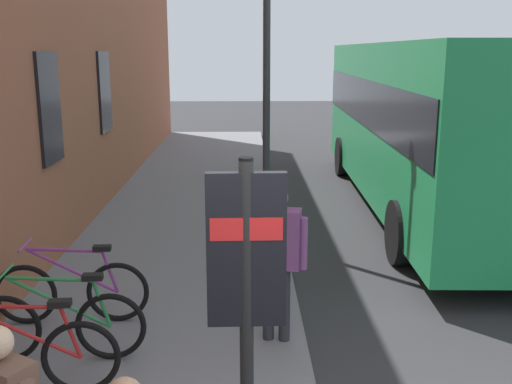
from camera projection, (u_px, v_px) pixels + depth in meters
ground at (347, 252)px, 9.72m from camera, size 60.00×60.00×0.00m
sidewalk_pavement at (189, 217)px, 11.59m from camera, size 24.00×3.50×0.12m
bicycle_under_window at (23, 357)px, 5.38m from camera, size 0.48×1.77×0.97m
bicycle_end_of_row at (59, 325)px, 6.01m from camera, size 0.48×1.77×0.97m
bicycle_leaning_wall at (72, 291)px, 6.86m from camera, size 0.48×1.77×0.97m
transit_info_sign at (246, 271)px, 4.13m from camera, size 0.10×0.55×2.40m
city_bus at (425, 116)px, 12.03m from camera, size 10.57×2.89×3.35m
pedestrian_by_facade at (277, 248)px, 6.30m from camera, size 0.34×0.64×1.72m
street_lamp at (267, 38)px, 9.48m from camera, size 0.28×0.28×5.60m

